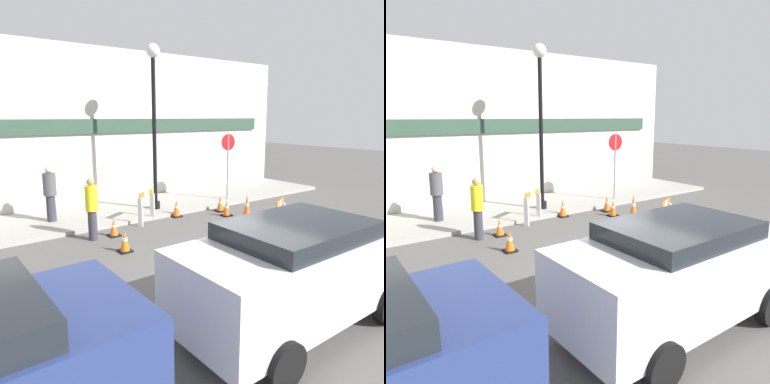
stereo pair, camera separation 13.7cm
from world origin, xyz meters
TOP-DOWN VIEW (x-y plane):
  - ground_plane at (0.00, 0.00)m, footprint 60.00×60.00m
  - sidewalk_slab at (0.00, 6.00)m, footprint 18.00×2.99m
  - storefront_facade at (0.00, 7.57)m, footprint 18.00×0.22m
  - streetlamp_post at (1.37, 5.35)m, footprint 0.44×0.44m
  - stop_sign at (4.29, 5.03)m, footprint 0.60×0.07m
  - barricade_0 at (2.37, 0.93)m, footprint 0.73×0.47m
  - barricade_1 at (0.44, 4.35)m, footprint 0.76×0.54m
  - traffic_cone_0 at (-0.89, 3.78)m, footprint 0.30×0.30m
  - traffic_cone_1 at (3.25, 2.96)m, footprint 0.30×0.30m
  - traffic_cone_2 at (2.89, 3.52)m, footprint 0.30×0.30m
  - traffic_cone_3 at (-1.20, 2.53)m, footprint 0.30×0.30m
  - traffic_cone_4 at (3.13, 4.10)m, footprint 0.30×0.30m
  - traffic_cone_5 at (1.55, 4.40)m, footprint 0.30×0.30m
  - person_worker at (-1.46, 3.83)m, footprint 0.40×0.40m
  - person_pedestrian at (-1.89, 5.86)m, footprint 0.49×0.49m
  - parked_car_1 at (-0.57, -1.84)m, footprint 3.89×1.84m

SIDE VIEW (x-z plane):
  - ground_plane at x=0.00m, z-range 0.00..0.00m
  - sidewalk_slab at x=0.00m, z-range 0.00..0.11m
  - traffic_cone_0 at x=-0.89m, z-range -0.01..0.46m
  - traffic_cone_2 at x=2.89m, z-range -0.01..0.50m
  - traffic_cone_3 at x=-1.20m, z-range -0.01..0.51m
  - traffic_cone_4 at x=3.13m, z-range -0.01..0.53m
  - traffic_cone_5 at x=1.55m, z-range -0.01..0.54m
  - traffic_cone_1 at x=3.25m, z-range -0.01..0.74m
  - barricade_1 at x=0.44m, z-range 0.04..1.02m
  - barricade_0 at x=2.37m, z-range 0.03..1.09m
  - person_worker at x=-1.46m, z-range 0.07..1.69m
  - parked_car_1 at x=-0.57m, z-range 0.11..1.75m
  - person_pedestrian at x=-1.89m, z-range 0.16..1.80m
  - stop_sign at x=4.29m, z-range 0.52..2.92m
  - storefront_facade at x=0.00m, z-range 0.00..5.50m
  - streetlamp_post at x=1.37m, z-range 0.86..6.10m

